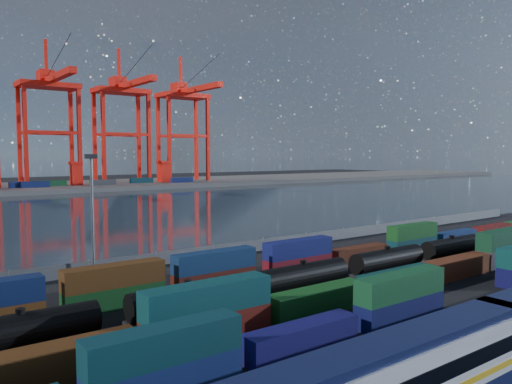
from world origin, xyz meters
TOP-DOWN VIEW (x-y plane):
  - ground at (0.00, 0.00)m, footprint 700.00×700.00m
  - harbor_water at (0.00, 105.00)m, footprint 700.00×700.00m
  - far_quay at (0.00, 210.00)m, footprint 700.00×70.00m
  - container_row_south at (-19.57, -9.30)m, footprint 138.39×2.29m
  - container_row_mid at (-3.45, -2.48)m, footprint 141.46×2.49m
  - container_row_north at (-13.38, 11.82)m, footprint 140.42×2.23m
  - tanker_string at (-27.91, 3.83)m, footprint 106.02×2.80m
  - waterfront_fence at (-0.00, 28.00)m, footprint 160.12×0.12m
  - yard_light_mast at (-30.00, 26.00)m, footprint 1.60×0.40m
  - gantry_cranes at (-7.50, 203.15)m, footprint 201.79×51.44m
  - quay_containers at (-11.00, 195.46)m, footprint 172.58×10.99m
  - straddle_carriers at (-2.50, 200.00)m, footprint 140.00×7.00m

SIDE VIEW (x-z plane):
  - ground at x=0.00m, z-range 0.00..0.00m
  - harbor_water at x=0.00m, z-range 0.01..0.01m
  - far_quay at x=0.00m, z-range 0.00..2.00m
  - waterfront_fence at x=0.00m, z-range -0.10..2.10m
  - container_row_mid at x=-3.45m, z-range -0.92..4.38m
  - tanker_string at x=-27.91m, z-range 0.01..4.01m
  - container_row_north at x=-13.38m, z-range -0.35..4.41m
  - container_row_south at x=-19.57m, z-range -0.41..4.47m
  - quay_containers at x=-11.00m, z-range 2.00..4.60m
  - straddle_carriers at x=-2.50m, z-range 2.27..13.37m
  - yard_light_mast at x=-30.00m, z-range 1.00..17.60m
  - gantry_cranes at x=-7.50m, z-range 7.87..77.53m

